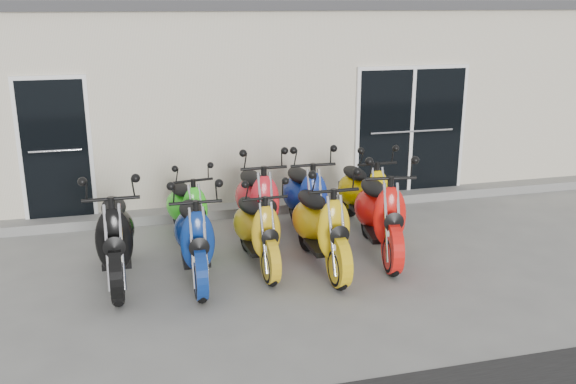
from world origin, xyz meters
name	(u,v)px	position (x,y,z in m)	size (l,w,h in m)	color
ground	(299,257)	(0.00, 0.00, 0.00)	(80.00, 80.00, 0.00)	gray
building	(231,90)	(0.00, 5.20, 1.60)	(14.00, 6.00, 3.20)	beige
roof_cap	(229,4)	(0.00, 5.20, 3.28)	(14.20, 6.20, 0.16)	#3F3F42
front_step	(266,207)	(0.00, 2.02, 0.07)	(14.00, 0.40, 0.15)	gray
door_left	(55,146)	(-3.20, 2.17, 1.26)	(1.07, 0.08, 2.22)	black
door_right	(411,127)	(2.60, 2.17, 1.26)	(2.02, 0.08, 2.22)	black
scooter_front_black	(114,224)	(-2.39, -0.17, 0.75)	(0.74, 2.02, 1.49)	black
scooter_front_blue	(194,226)	(-1.45, -0.36, 0.71)	(0.70, 1.91, 1.41)	navy
scooter_front_orange_a	(257,219)	(-0.62, -0.18, 0.66)	(0.65, 1.77, 1.31)	gold
scooter_front_orange_b	(321,215)	(0.17, -0.43, 0.73)	(0.72, 1.97, 1.46)	gold
scooter_front_red	(380,202)	(1.07, -0.20, 0.75)	(0.74, 2.04, 1.51)	red
scooter_back_green	(187,200)	(-1.39, 0.94, 0.63)	(0.62, 1.72, 1.27)	#34E324
scooter_back_red	(257,191)	(-0.40, 0.80, 0.74)	(0.73, 2.00, 1.47)	red
scooter_back_blue	(305,188)	(0.31, 0.81, 0.73)	(0.72, 1.99, 1.47)	navy
scooter_back_yellow	(365,185)	(1.26, 0.86, 0.69)	(0.68, 1.88, 1.39)	#ECC100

